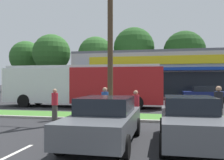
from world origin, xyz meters
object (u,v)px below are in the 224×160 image
Objects in this scene: pedestrian_near_bench at (136,108)px; pedestrian_far at (105,105)px; utility_pole at (108,11)px; pedestrian_mid at (55,104)px; car_1 at (99,93)px; car_5 at (105,120)px; city_bus at (83,84)px; car_3 at (190,120)px; car_2 at (205,94)px; pedestrian_by_pole at (219,107)px.

pedestrian_far is (-1.57, 0.54, 0.06)m from pedestrian_near_bench.
utility_pole is 6.83× the size of pedestrian_mid.
car_5 is at bearing -74.77° from car_1.
pedestrian_far is (3.43, -6.79, -0.90)m from city_bus.
pedestrian_far is at bearing -22.76° from pedestrian_mid.
city_bus is at bearing -86.51° from car_1.
car_3 is at bearing 116.80° from pedestrian_far.
pedestrian_mid is at bearing -138.06° from car_5.
utility_pole is at bearing 120.70° from city_bus.
car_2 is 2.55× the size of pedestrian_mid.
car_1 is at bearing -156.64° from car_3.
pedestrian_far is (2.67, -0.06, 0.05)m from pedestrian_mid.
pedestrian_far reaches higher than pedestrian_near_bench.
pedestrian_near_bench is at bearing 143.26° from pedestrian_far.
utility_pole is 7.48m from city_bus.
city_bus reaches higher than car_1.
utility_pole reaches higher than car_1.
utility_pole reaches higher than city_bus.
pedestrian_mid is at bearing -120.55° from car_3.
car_1 is (-0.41, 6.80, -1.03)m from city_bus.
car_2 is 14.93m from pedestrian_near_bench.
car_3 is at bearing -53.58° from utility_pole.
city_bus is at bearing 119.71° from pedestrian_by_pole.
pedestrian_near_bench is at bearing -29.46° from pedestrian_mid.
car_3 is 3.71m from pedestrian_near_bench.
car_3 is 2.65× the size of pedestrian_far.
car_1 is 18.77m from car_3.
pedestrian_by_pole is (-1.72, -14.08, 0.13)m from car_2.
car_1 is 15.13m from pedestrian_near_bench.
pedestrian_mid reaches higher than car_2.
utility_pole is 2.68× the size of car_2.
utility_pole is 6.94× the size of pedestrian_near_bench.
utility_pole is 2.41× the size of car_5.
pedestrian_mid is at bearing 155.66° from pedestrian_by_pole.
car_5 is (1.11, -5.43, -5.15)m from utility_pole.
pedestrian_near_bench is at bearing -146.82° from car_3.
car_1 is 2.68× the size of pedestrian_near_bench.
car_1 is 2.37× the size of pedestrian_by_pole.
utility_pole reaches higher than pedestrian_far.
car_1 is at bearing 106.84° from utility_pole.
car_5 is 2.88× the size of pedestrian_near_bench.
car_5 is at bearing -108.68° from car_2.
city_bus is 12.62m from car_3.
city_bus is 7.30× the size of pedestrian_far.
utility_pole is at bearing -73.16° from car_1.
utility_pole is 0.88× the size of city_bus.
utility_pole is 8.18m from car_3.
car_2 is 16.41m from pedestrian_mid.
car_1 is (-3.66, 12.11, -5.19)m from utility_pole.
pedestrian_far is at bearing -74.22° from car_1.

